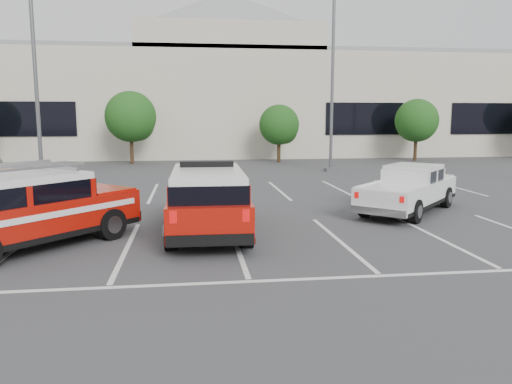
{
  "coord_description": "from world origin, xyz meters",
  "views": [
    {
      "loc": [
        -1.1,
        -12.21,
        3.24
      ],
      "look_at": [
        0.76,
        1.9,
        1.05
      ],
      "focal_mm": 35.0,
      "sensor_mm": 36.0,
      "label": 1
    }
  ],
  "objects_px": {
    "tree_mid_left": "(132,118)",
    "tree_mid_right": "(280,126)",
    "tree_right": "(417,122)",
    "white_pickup": "(409,194)",
    "light_pole_mid": "(332,81)",
    "convention_building": "(204,98)",
    "light_pole_left": "(35,72)",
    "fire_chief_suv": "(208,205)",
    "ladder_suv": "(25,216)"
  },
  "relations": [
    {
      "from": "light_pole_mid",
      "to": "white_pickup",
      "type": "distance_m",
      "value": 13.22
    },
    {
      "from": "light_pole_left",
      "to": "white_pickup",
      "type": "xyz_separation_m",
      "value": [
        14.19,
        -8.38,
        -4.56
      ]
    },
    {
      "from": "light_pole_mid",
      "to": "fire_chief_suv",
      "type": "distance_m",
      "value": 17.05
    },
    {
      "from": "light_pole_left",
      "to": "light_pole_mid",
      "type": "distance_m",
      "value": 15.52
    },
    {
      "from": "light_pole_left",
      "to": "fire_chief_suv",
      "type": "relative_size",
      "value": 1.83
    },
    {
      "from": "fire_chief_suv",
      "to": "tree_mid_left",
      "type": "bearing_deg",
      "value": 102.52
    },
    {
      "from": "light_pole_mid",
      "to": "white_pickup",
      "type": "relative_size",
      "value": 2.09
    },
    {
      "from": "tree_mid_left",
      "to": "fire_chief_suv",
      "type": "xyz_separation_m",
      "value": [
        4.25,
        -20.64,
        -2.24
      ]
    },
    {
      "from": "light_pole_mid",
      "to": "tree_right",
      "type": "bearing_deg",
      "value": 36.77
    },
    {
      "from": "tree_right",
      "to": "light_pole_left",
      "type": "bearing_deg",
      "value": -156.49
    },
    {
      "from": "tree_mid_right",
      "to": "fire_chief_suv",
      "type": "xyz_separation_m",
      "value": [
        -5.75,
        -20.64,
        -1.7
      ]
    },
    {
      "from": "light_pole_left",
      "to": "light_pole_mid",
      "type": "height_order",
      "value": "same"
    },
    {
      "from": "convention_building",
      "to": "light_pole_left",
      "type": "xyz_separation_m",
      "value": [
        -8.18,
        -19.86,
        0.47
      ]
    },
    {
      "from": "tree_mid_left",
      "to": "light_pole_mid",
      "type": "distance_m",
      "value": 13.53
    },
    {
      "from": "convention_building",
      "to": "light_pole_mid",
      "type": "relative_size",
      "value": 5.86
    },
    {
      "from": "tree_mid_right",
      "to": "white_pickup",
      "type": "bearing_deg",
      "value": -86.59
    },
    {
      "from": "light_pole_left",
      "to": "fire_chief_suv",
      "type": "xyz_separation_m",
      "value": [
        7.34,
        -10.59,
        -4.38
      ]
    },
    {
      "from": "tree_mid_left",
      "to": "light_pole_left",
      "type": "xyz_separation_m",
      "value": [
        -3.09,
        -10.05,
        2.14
      ]
    },
    {
      "from": "tree_right",
      "to": "light_pole_mid",
      "type": "xyz_separation_m",
      "value": [
        -8.09,
        -6.05,
        2.41
      ]
    },
    {
      "from": "tree_mid_left",
      "to": "tree_mid_right",
      "type": "xyz_separation_m",
      "value": [
        10.0,
        -0.0,
        -0.54
      ]
    },
    {
      "from": "tree_right",
      "to": "light_pole_left",
      "type": "distance_m",
      "value": 25.3
    },
    {
      "from": "convention_building",
      "to": "tree_mid_right",
      "type": "bearing_deg",
      "value": -63.43
    },
    {
      "from": "white_pickup",
      "to": "fire_chief_suv",
      "type": "bearing_deg",
      "value": -118.54
    },
    {
      "from": "fire_chief_suv",
      "to": "ladder_suv",
      "type": "xyz_separation_m",
      "value": [
        -4.47,
        -1.09,
        0.03
      ]
    },
    {
      "from": "tree_mid_left",
      "to": "ladder_suv",
      "type": "bearing_deg",
      "value": -90.57
    },
    {
      "from": "ladder_suv",
      "to": "fire_chief_suv",
      "type": "bearing_deg",
      "value": 56.13
    },
    {
      "from": "convention_building",
      "to": "tree_right",
      "type": "distance_m",
      "value": 17.96
    },
    {
      "from": "tree_mid_right",
      "to": "convention_building",
      "type": "bearing_deg",
      "value": 116.57
    },
    {
      "from": "convention_building",
      "to": "light_pole_left",
      "type": "height_order",
      "value": "convention_building"
    },
    {
      "from": "tree_right",
      "to": "white_pickup",
      "type": "relative_size",
      "value": 0.9
    },
    {
      "from": "white_pickup",
      "to": "ladder_suv",
      "type": "distance_m",
      "value": 11.79
    },
    {
      "from": "tree_mid_right",
      "to": "light_pole_left",
      "type": "distance_m",
      "value": 16.72
    },
    {
      "from": "light_pole_mid",
      "to": "fire_chief_suv",
      "type": "height_order",
      "value": "light_pole_mid"
    },
    {
      "from": "light_pole_mid",
      "to": "light_pole_left",
      "type": "bearing_deg",
      "value": -165.07
    },
    {
      "from": "convention_building",
      "to": "light_pole_mid",
      "type": "bearing_deg",
      "value": -66.74
    },
    {
      "from": "tree_mid_left",
      "to": "light_pole_left",
      "type": "distance_m",
      "value": 10.73
    },
    {
      "from": "tree_right",
      "to": "convention_building",
      "type": "bearing_deg",
      "value": 146.63
    },
    {
      "from": "fire_chief_suv",
      "to": "ladder_suv",
      "type": "relative_size",
      "value": 1.06
    },
    {
      "from": "convention_building",
      "to": "light_pole_left",
      "type": "distance_m",
      "value": 21.49
    },
    {
      "from": "convention_building",
      "to": "tree_mid_left",
      "type": "height_order",
      "value": "convention_building"
    },
    {
      "from": "white_pickup",
      "to": "convention_building",
      "type": "bearing_deg",
      "value": 145.59
    },
    {
      "from": "convention_building",
      "to": "light_pole_mid",
      "type": "distance_m",
      "value": 17.27
    },
    {
      "from": "convention_building",
      "to": "tree_mid_left",
      "type": "xyz_separation_m",
      "value": [
        -5.09,
        -9.82,
        -1.68
      ]
    },
    {
      "from": "tree_mid_left",
      "to": "tree_right",
      "type": "distance_m",
      "value": 20.0
    },
    {
      "from": "fire_chief_suv",
      "to": "white_pickup",
      "type": "xyz_separation_m",
      "value": [
        6.85,
        2.21,
        -0.18
      ]
    },
    {
      "from": "tree_mid_left",
      "to": "tree_right",
      "type": "relative_size",
      "value": 1.1
    },
    {
      "from": "tree_right",
      "to": "light_pole_mid",
      "type": "height_order",
      "value": "light_pole_mid"
    },
    {
      "from": "tree_mid_right",
      "to": "white_pickup",
      "type": "relative_size",
      "value": 0.81
    },
    {
      "from": "tree_mid_right",
      "to": "tree_right",
      "type": "bearing_deg",
      "value": 0.0
    },
    {
      "from": "tree_right",
      "to": "fire_chief_suv",
      "type": "bearing_deg",
      "value": -127.35
    }
  ]
}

